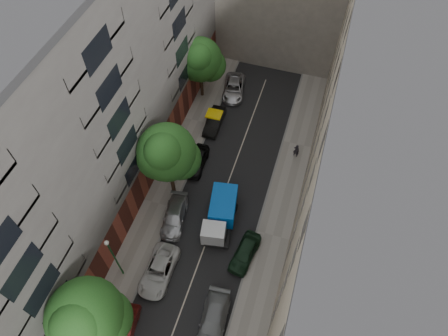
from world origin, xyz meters
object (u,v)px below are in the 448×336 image
at_px(car_left_1, 124,330).
at_px(car_left_4, 197,161).
at_px(car_right_1, 213,322).
at_px(pedestrian, 296,151).
at_px(car_right_2, 245,253).
at_px(car_left_6, 234,88).
at_px(tree_mid, 168,155).
at_px(car_left_2, 159,271).
at_px(lamp_post, 113,255).
at_px(tree_near, 87,319).
at_px(tarp_truck, 221,214).
at_px(car_left_5, 214,121).
at_px(tree_far, 201,61).
at_px(car_left_3, 174,216).

distance_m(car_left_1, car_left_4, 16.80).
bearing_deg(car_right_1, pedestrian, 76.24).
relative_size(car_right_1, car_right_2, 1.20).
bearing_deg(car_left_1, car_left_6, 82.31).
relative_size(tree_mid, pedestrian, 5.39).
distance_m(car_left_2, lamp_post, 4.46).
distance_m(tree_near, tree_mid, 13.87).
xyz_separation_m(tarp_truck, car_left_4, (-4.20, 5.40, -0.68)).
relative_size(car_right_2, pedestrian, 2.49).
distance_m(car_left_1, car_left_5, 22.40).
distance_m(tarp_truck, tree_far, 16.83).
height_order(car_right_2, tree_far, tree_far).
bearing_deg(lamp_post, tree_far, 91.51).
relative_size(tarp_truck, pedestrian, 3.45).
xyz_separation_m(tree_far, pedestrian, (11.91, -5.47, -4.04)).
xyz_separation_m(car_left_4, pedestrian, (9.21, 4.03, 0.28)).
bearing_deg(tree_near, tree_mid, 90.00).
relative_size(car_left_5, car_right_2, 1.03).
height_order(car_left_3, car_right_2, car_right_2).
xyz_separation_m(car_left_2, car_right_2, (6.40, 3.67, 0.02)).
height_order(car_right_1, car_right_2, car_right_1).
distance_m(car_left_5, car_left_6, 5.62).
bearing_deg(lamp_post, car_left_3, 69.48).
bearing_deg(car_left_5, tree_near, -93.56).
height_order(car_left_6, car_right_1, car_right_1).
bearing_deg(tree_mid, tree_far, 97.66).
bearing_deg(tree_mid, car_left_4, 76.86).
distance_m(car_left_6, car_right_1, 26.07).
bearing_deg(car_right_2, tree_near, -120.89).
height_order(tree_mid, pedestrian, tree_mid).
relative_size(car_left_2, car_left_4, 1.19).
xyz_separation_m(tarp_truck, car_left_6, (-3.68, 16.60, -0.69)).
distance_m(tarp_truck, car_left_3, 4.25).
distance_m(car_left_2, car_right_2, 7.38).
bearing_deg(car_left_5, pedestrian, -11.02).
bearing_deg(pedestrian, lamp_post, 70.62).
bearing_deg(pedestrian, tree_far, -9.77).
height_order(car_left_5, pedestrian, pedestrian).
height_order(car_left_1, car_left_3, car_left_3).
height_order(car_left_5, tree_mid, tree_mid).
bearing_deg(car_left_2, car_left_1, -98.64).
height_order(car_left_2, car_left_4, car_left_4).
distance_m(tarp_truck, lamp_post, 9.90).
relative_size(tarp_truck, car_right_1, 1.15).
relative_size(tarp_truck, lamp_post, 0.94).
bearing_deg(car_left_1, tarp_truck, 63.42).
bearing_deg(car_right_2, lamp_post, -144.94).
relative_size(car_left_4, car_left_6, 0.83).
relative_size(tarp_truck, car_left_2, 1.17).
bearing_deg(tarp_truck, tree_far, 105.16).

